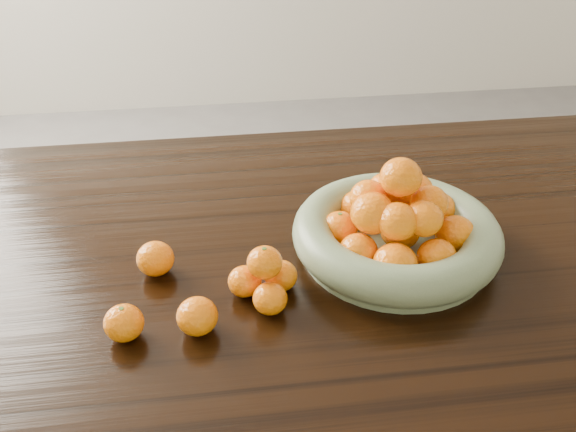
{
  "coord_description": "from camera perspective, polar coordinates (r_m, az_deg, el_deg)",
  "views": [
    {
      "loc": [
        -0.09,
        -0.99,
        1.46
      ],
      "look_at": [
        0.04,
        -0.02,
        0.83
      ],
      "focal_mm": 40.0,
      "sensor_mm": 36.0,
      "label": 1
    }
  ],
  "objects": [
    {
      "name": "loose_orange_2",
      "position": [
        1.16,
        -11.71,
        -3.73
      ],
      "size": [
        0.07,
        0.07,
        0.06
      ],
      "primitive_type": "ellipsoid",
      "color": "orange",
      "rests_on": "dining_table"
    },
    {
      "name": "loose_orange_0",
      "position": [
        1.04,
        -14.39,
        -9.19
      ],
      "size": [
        0.06,
        0.06,
        0.06
      ],
      "primitive_type": "ellipsoid",
      "color": "orange",
      "rests_on": "dining_table"
    },
    {
      "name": "orange_pyramid",
      "position": [
        1.07,
        -2.05,
        -5.62
      ],
      "size": [
        0.12,
        0.12,
        0.1
      ],
      "rotation": [
        0.0,
        0.0,
        0.12
      ],
      "color": "orange",
      "rests_on": "dining_table"
    },
    {
      "name": "loose_orange_1",
      "position": [
        1.03,
        -8.07,
        -8.81
      ],
      "size": [
        0.07,
        0.07,
        0.06
      ],
      "primitive_type": "ellipsoid",
      "color": "orange",
      "rests_on": "dining_table"
    },
    {
      "name": "fruit_bowl",
      "position": [
        1.19,
        9.65,
        -1.26
      ],
      "size": [
        0.38,
        0.38,
        0.19
      ],
      "rotation": [
        0.0,
        0.0,
        0.32
      ],
      "color": "gray",
      "rests_on": "dining_table"
    },
    {
      "name": "dining_table",
      "position": [
        1.27,
        -1.84,
        -6.09
      ],
      "size": [
        2.0,
        1.0,
        0.75
      ],
      "color": "black",
      "rests_on": "ground"
    }
  ]
}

